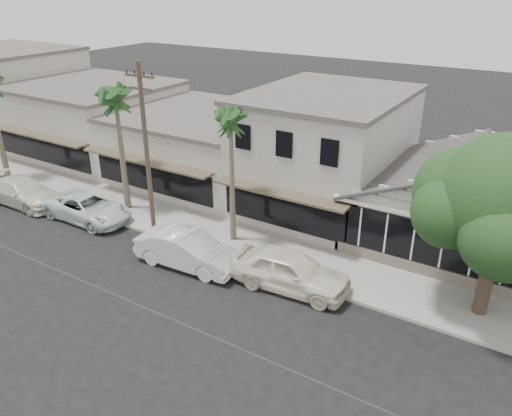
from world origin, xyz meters
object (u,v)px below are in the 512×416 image
Objects in this scene: car_0 at (291,271)px; shade_tree at (503,200)px; utility_pole at (146,148)px; car_1 at (188,250)px; car_2 at (88,208)px; car_3 at (23,192)px.

car_0 is 0.69× the size of shade_tree.
utility_pole is at bearing -173.29° from shade_tree.
car_1 is at bearing 95.94° from car_0.
car_0 reaches higher than car_2.
car_0 is 5.08m from car_1.
car_1 is 0.97× the size of car_2.
car_2 is 0.98× the size of car_3.
car_0 is 8.81m from shade_tree.
shade_tree reaches higher than car_0.
car_0 is 12.91m from car_2.
car_0 reaches higher than car_3.
utility_pole is at bearing 81.08° from car_0.
shade_tree is at bearing 6.71° from utility_pole.
car_0 is at bearing -89.37° from car_3.
shade_tree is at bearing -78.30° from car_1.
car_3 is at bearing -172.34° from utility_pole.
car_2 is 0.70× the size of shade_tree.
car_0 is 0.97× the size of car_3.
utility_pole reaches higher than car_1.
car_1 is 0.95× the size of car_3.
car_0 is at bearing -83.92° from car_1.
shade_tree is at bearing -74.79° from car_0.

